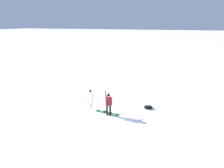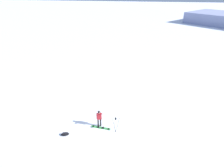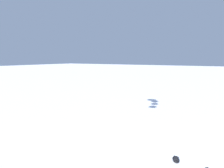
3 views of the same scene
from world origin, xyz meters
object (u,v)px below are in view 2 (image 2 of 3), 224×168
at_px(snowboarder, 99,117).
at_px(gear_bag_large, 65,134).
at_px(camera_tripod, 116,122).
at_px(snowboard, 101,128).

xyz_separation_m(snowboarder, gear_bag_large, (2.63, 1.67, -0.90)).
xyz_separation_m(snowboarder, camera_tripod, (-1.56, 0.54, 0.04)).
xyz_separation_m(snowboard, camera_tripod, (-1.39, 0.32, 1.03)).
distance_m(snowboard, camera_tripod, 1.77).
bearing_deg(snowboarder, camera_tripod, 160.84).
bearing_deg(gear_bag_large, camera_tripod, -164.87).
relative_size(snowboard, camera_tripod, 1.23).
relative_size(gear_bag_large, camera_tripod, 0.51).
distance_m(snowboarder, snowboard, 1.03).
bearing_deg(snowboard, gear_bag_large, 27.52).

